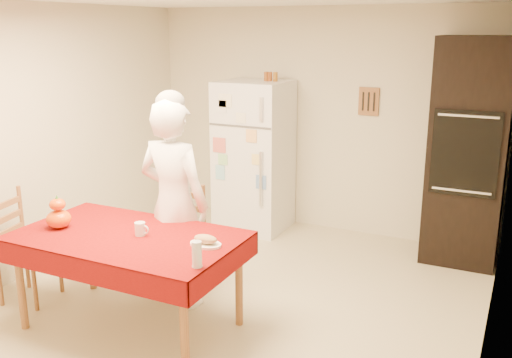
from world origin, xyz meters
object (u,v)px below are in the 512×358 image
Objects in this scene: chair_far at (181,233)px; pumpkin_lower at (59,219)px; dining_table at (128,243)px; seated_woman at (174,204)px; wine_glass at (197,254)px; oven_cabinet at (468,153)px; refrigerator at (254,156)px; chair_left at (21,243)px; bread_plate at (206,244)px; coffee_mug at (140,229)px.

chair_far is 1.08m from pumpkin_lower.
seated_woman reaches higher than dining_table.
seated_woman reaches higher than wine_glass.
chair_far is at bearing 128.09° from wine_glass.
dining_table is 1.79× the size of chair_far.
oven_cabinet reaches higher than pumpkin_lower.
refrigerator is 8.87× the size of pumpkin_lower.
chair_far and chair_left have the same top height.
refrigerator is 1.79× the size of chair_left.
oven_cabinet is 1.26× the size of seated_woman.
oven_cabinet reaches higher than wine_glass.
chair_far reaches higher than bread_plate.
seated_woman is 17.41× the size of coffee_mug.
chair_far is at bearing 100.30° from coffee_mug.
refrigerator is at bearing 97.48° from chair_far.
wine_glass is (1.36, -0.17, 0.02)m from pumpkin_lower.
dining_table is at bearing -130.08° from oven_cabinet.
refrigerator is 2.29m from oven_cabinet.
chair_far is 0.55× the size of seated_woman.
chair_far is 4.96× the size of pumpkin_lower.
dining_table is 0.60m from pumpkin_lower.
pumpkin_lower reaches higher than bread_plate.
dining_table is at bearing 10.12° from pumpkin_lower.
chair_left reaches higher than pumpkin_lower.
seated_woman is (0.08, 0.52, 0.18)m from dining_table.
coffee_mug is 0.42× the size of bread_plate.
seated_woman is at bearing 91.86° from coffee_mug.
chair_far reaches higher than wine_glass.
pumpkin_lower reaches higher than dining_table.
chair_left reaches higher than coffee_mug.
dining_table is 7.08× the size of bread_plate.
pumpkin_lower is (-0.67, -0.14, 0.02)m from coffee_mug.
bread_plate is at bearing 7.99° from pumpkin_lower.
seated_woman is at bearing 43.50° from pumpkin_lower.
chair_far is 1.38m from wine_glass.
bread_plate is (0.55, 0.03, -0.04)m from coffee_mug.
oven_cabinet is 2.32× the size of chair_far.
pumpkin_lower is at bearing -99.38° from refrigerator.
refrigerator is 2.70m from chair_left.
pumpkin_lower is at bearing -110.56° from chair_left.
refrigerator is at bearing 108.67° from wine_glass.
refrigerator reaches higher than dining_table.
pumpkin_lower is at bearing -169.88° from dining_table.
dining_table is at bearing 83.42° from seated_woman.
chair_left is 1.80m from bread_plate.
dining_table is (-2.13, -2.53, -0.41)m from oven_cabinet.
oven_cabinet reaches higher than bread_plate.
oven_cabinet is at bearing -133.73° from seated_woman.
dining_table is 1.79× the size of chair_left.
oven_cabinet reaches higher than coffee_mug.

